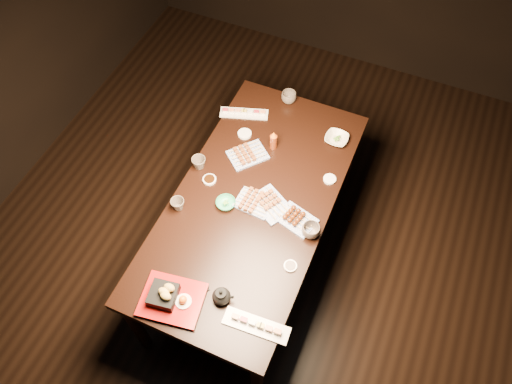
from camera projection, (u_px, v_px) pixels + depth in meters
ground at (247, 285)px, 3.46m from camera, size 5.00×5.00×0.00m
dining_table at (253, 231)px, 3.26m from camera, size 1.05×1.87×0.75m
sushi_platter_near at (256, 325)px, 2.51m from camera, size 0.35×0.12×0.04m
sushi_platter_far at (244, 112)px, 3.31m from camera, size 0.33×0.19×0.04m
yakitori_plate_center at (254, 201)px, 2.92m from camera, size 0.22×0.17×0.05m
yakitori_plate_right at (271, 203)px, 2.91m from camera, size 0.29×0.27×0.06m
yakitori_plate_left at (248, 153)px, 3.11m from camera, size 0.28×0.29×0.06m
tsukune_plate at (297, 218)px, 2.85m from camera, size 0.25×0.21×0.05m
edamame_bowl_green at (226, 203)px, 2.92m from camera, size 0.14×0.14×0.04m
edamame_bowl_cream at (336, 139)px, 3.19m from camera, size 0.15×0.15×0.04m
tempura_tray at (171, 296)px, 2.56m from camera, size 0.36×0.30×0.12m
teacup_near_left at (178, 204)px, 2.89m from camera, size 0.08×0.08×0.08m
teacup_mid_right at (311, 231)px, 2.79m from camera, size 0.11×0.11×0.08m
teacup_far_left at (199, 163)px, 3.05m from camera, size 0.11×0.11×0.08m
teacup_far_right at (289, 97)px, 3.36m from camera, size 0.12×0.12×0.08m
teapot at (221, 295)px, 2.57m from camera, size 0.14×0.14×0.10m
condiment_bottle at (273, 140)px, 3.11m from camera, size 0.05×0.05×0.14m
sauce_dish_west at (209, 180)px, 3.03m from camera, size 0.10×0.10×0.01m
sauce_dish_east at (330, 179)px, 3.03m from camera, size 0.08×0.08×0.01m
sauce_dish_se at (290, 266)px, 2.71m from camera, size 0.10×0.10×0.01m
sauce_dish_nw at (245, 134)px, 3.22m from camera, size 0.11×0.11×0.02m
chopsticks_near at (191, 299)px, 2.61m from camera, size 0.15×0.19×0.01m
chopsticks_se at (268, 335)px, 2.50m from camera, size 0.20×0.07×0.01m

